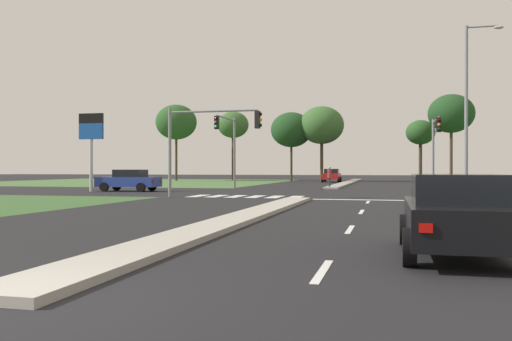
% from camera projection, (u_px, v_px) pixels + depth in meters
% --- Properties ---
extents(ground_plane, '(200.00, 200.00, 0.00)m').
position_uv_depth(ground_plane, '(319.00, 193.00, 35.45)').
color(ground_plane, black).
extents(grass_verge_far_left, '(35.00, 35.00, 0.01)m').
position_uv_depth(grass_verge_far_left, '(133.00, 182.00, 65.34)').
color(grass_verge_far_left, '#476B38').
rests_on(grass_verge_far_left, ground).
extents(median_island_near, '(1.20, 22.00, 0.14)m').
position_uv_depth(median_island_near, '(241.00, 218.00, 17.00)').
color(median_island_near, '#ADA89E').
rests_on(median_island_near, ground).
extents(median_island_far, '(1.20, 36.00, 0.14)m').
position_uv_depth(median_island_far, '(348.00, 183.00, 59.72)').
color(median_island_far, gray).
rests_on(median_island_far, ground).
extents(lane_dash_near, '(0.14, 2.00, 0.01)m').
position_uv_depth(lane_dash_near, '(322.00, 271.00, 8.52)').
color(lane_dash_near, silver).
rests_on(lane_dash_near, ground).
extents(lane_dash_second, '(0.14, 2.00, 0.01)m').
position_uv_depth(lane_dash_second, '(350.00, 229.00, 14.35)').
color(lane_dash_second, silver).
rests_on(lane_dash_second, ground).
extents(lane_dash_third, '(0.14, 2.00, 0.01)m').
position_uv_depth(lane_dash_third, '(362.00, 212.00, 20.17)').
color(lane_dash_third, silver).
rests_on(lane_dash_third, ground).
extents(lane_dash_fourth, '(0.14, 2.00, 0.01)m').
position_uv_depth(lane_dash_fourth, '(368.00, 202.00, 26.00)').
color(lane_dash_fourth, silver).
rests_on(lane_dash_fourth, ground).
extents(edge_line_right, '(0.14, 24.00, 0.01)m').
position_uv_depth(edge_line_right, '(470.00, 222.00, 16.34)').
color(edge_line_right, silver).
rests_on(edge_line_right, ground).
extents(stop_bar_near, '(6.40, 0.50, 0.01)m').
position_uv_depth(stop_bar_near, '(375.00, 200.00, 27.75)').
color(stop_bar_near, silver).
rests_on(stop_bar_near, ground).
extents(crosswalk_bar_near, '(0.70, 2.80, 0.01)m').
position_uv_depth(crosswalk_bar_near, '(198.00, 196.00, 31.93)').
color(crosswalk_bar_near, silver).
rests_on(crosswalk_bar_near, ground).
extents(crosswalk_bar_second, '(0.70, 2.80, 0.01)m').
position_uv_depth(crosswalk_bar_second, '(217.00, 196.00, 31.66)').
color(crosswalk_bar_second, silver).
rests_on(crosswalk_bar_second, ground).
extents(crosswalk_bar_third, '(0.70, 2.80, 0.01)m').
position_uv_depth(crosswalk_bar_third, '(236.00, 196.00, 31.38)').
color(crosswalk_bar_third, silver).
rests_on(crosswalk_bar_third, ground).
extents(crosswalk_bar_fourth, '(0.70, 2.80, 0.01)m').
position_uv_depth(crosswalk_bar_fourth, '(255.00, 197.00, 31.11)').
color(crosswalk_bar_fourth, silver).
rests_on(crosswalk_bar_fourth, ground).
extents(crosswalk_bar_fifth, '(0.70, 2.80, 0.01)m').
position_uv_depth(crosswalk_bar_fifth, '(275.00, 197.00, 30.83)').
color(crosswalk_bar_fifth, silver).
rests_on(crosswalk_bar_fifth, ground).
extents(crosswalk_bar_sixth, '(0.70, 2.80, 0.01)m').
position_uv_depth(crosswalk_bar_sixth, '(295.00, 197.00, 30.56)').
color(crosswalk_bar_sixth, silver).
rests_on(crosswalk_bar_sixth, ground).
extents(car_red_near, '(2.06, 4.15, 1.56)m').
position_uv_depth(car_red_near, '(332.00, 175.00, 64.39)').
color(car_red_near, '#A31919').
rests_on(car_red_near, ground).
extents(car_blue_second, '(4.40, 2.01, 1.53)m').
position_uv_depth(car_blue_second, '(129.00, 180.00, 38.57)').
color(car_blue_second, navy).
rests_on(car_blue_second, ground).
extents(car_black_fourth, '(1.97, 4.21, 1.51)m').
position_uv_depth(car_black_fourth, '(457.00, 214.00, 9.98)').
color(car_black_fourth, black).
rests_on(car_black_fourth, ground).
extents(traffic_signal_near_left, '(5.47, 0.32, 5.04)m').
position_uv_depth(traffic_signal_near_left, '(205.00, 134.00, 30.34)').
color(traffic_signal_near_left, gray).
rests_on(traffic_signal_near_left, ground).
extents(traffic_signal_far_left, '(0.32, 4.95, 5.69)m').
position_uv_depth(traffic_signal_far_left, '(228.00, 138.00, 41.93)').
color(traffic_signal_far_left, gray).
rests_on(traffic_signal_far_left, ground).
extents(traffic_signal_far_right, '(0.32, 5.14, 5.23)m').
position_uv_depth(traffic_signal_far_right, '(435.00, 139.00, 38.14)').
color(traffic_signal_far_right, gray).
rests_on(traffic_signal_far_right, ground).
extents(street_lamp_second, '(2.15, 0.28, 10.01)m').
position_uv_depth(street_lamp_second, '(469.00, 102.00, 32.01)').
color(street_lamp_second, gray).
rests_on(street_lamp_second, ground).
extents(pedestrian_at_median, '(0.34, 0.34, 1.64)m').
position_uv_depth(pedestrian_at_median, '(329.00, 174.00, 44.32)').
color(pedestrian_at_median, '#232833').
rests_on(pedestrian_at_median, median_island_far).
extents(fuel_price_totem, '(1.80, 0.24, 5.47)m').
position_uv_depth(fuel_price_totem, '(91.00, 135.00, 38.14)').
color(fuel_price_totem, silver).
rests_on(fuel_price_totem, ground).
extents(treeline_near, '(5.47, 5.47, 10.13)m').
position_uv_depth(treeline_near, '(176.00, 122.00, 72.65)').
color(treeline_near, '#423323').
rests_on(treeline_near, ground).
extents(treeline_second, '(4.28, 4.28, 9.47)m').
position_uv_depth(treeline_second, '(233.00, 125.00, 75.10)').
color(treeline_second, '#423323').
rests_on(treeline_second, ground).
extents(treeline_third, '(5.22, 5.22, 8.77)m').
position_uv_depth(treeline_third, '(291.00, 130.00, 69.25)').
color(treeline_third, '#423323').
rests_on(treeline_third, ground).
extents(treeline_fourth, '(5.54, 5.54, 9.39)m').
position_uv_depth(treeline_fourth, '(322.00, 125.00, 68.07)').
color(treeline_fourth, '#423323').
rests_on(treeline_fourth, ground).
extents(treeline_fifth, '(3.68, 3.68, 7.82)m').
position_uv_depth(treeline_fifth, '(420.00, 133.00, 69.68)').
color(treeline_fifth, '#423323').
rests_on(treeline_fifth, ground).
extents(treeline_sixth, '(5.34, 5.34, 10.34)m').
position_uv_depth(treeline_sixth, '(451.00, 114.00, 63.97)').
color(treeline_sixth, '#423323').
rests_on(treeline_sixth, ground).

